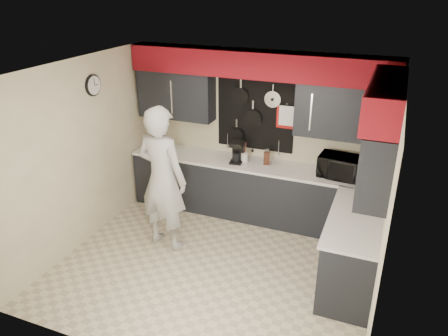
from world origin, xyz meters
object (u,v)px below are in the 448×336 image
at_px(microwave, 339,166).
at_px(person, 162,179).
at_px(knife_block, 267,158).
at_px(utensil_crock, 244,157).
at_px(coffee_maker, 237,151).

xyz_separation_m(microwave, person, (-2.19, -1.22, -0.05)).
xyz_separation_m(microwave, knife_block, (-1.09, 0.05, -0.06)).
height_order(knife_block, utensil_crock, knife_block).
xyz_separation_m(utensil_crock, person, (-0.75, -1.23, 0.04)).
xyz_separation_m(microwave, utensil_crock, (-1.44, 0.01, -0.08)).
height_order(utensil_crock, person, person).
relative_size(knife_block, person, 0.10).
height_order(microwave, coffee_maker, coffee_maker).
bearing_deg(microwave, knife_block, -177.34).
relative_size(knife_block, coffee_maker, 0.59).
bearing_deg(utensil_crock, knife_block, 5.27).
xyz_separation_m(microwave, coffee_maker, (-1.54, -0.04, 0.02)).
bearing_deg(person, microwave, -141.67).
distance_m(knife_block, person, 1.67).
bearing_deg(person, utensil_crock, -112.09).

